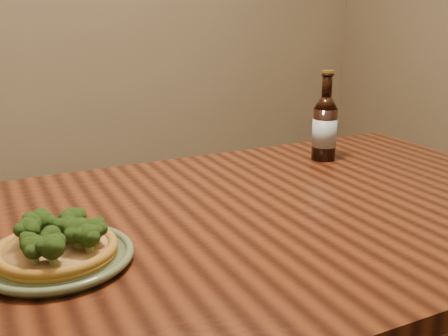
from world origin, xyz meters
name	(u,v)px	position (x,y,z in m)	size (l,w,h in m)	color
table	(229,257)	(0.00, 0.10, 0.66)	(1.60, 0.90, 0.75)	#4A2010
plate	(57,257)	(-0.35, 0.05, 0.76)	(0.26, 0.26, 0.02)	#576546
pizza	(57,244)	(-0.35, 0.05, 0.78)	(0.20, 0.20, 0.07)	#A67225
beer_bottle	(325,127)	(0.43, 0.36, 0.84)	(0.07, 0.07, 0.25)	black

